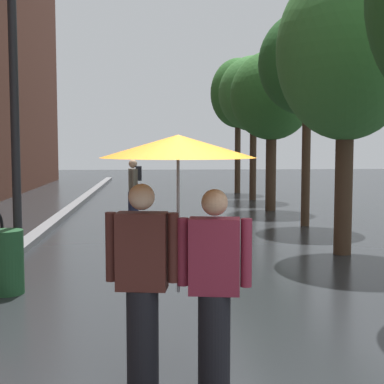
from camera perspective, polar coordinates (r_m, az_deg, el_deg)
The scene contains 10 objects.
kerb_strip at distance 14.13m, azimuth -14.01°, elevation -3.09°, with size 0.30×36.00×0.12m, color slate.
street_tree_1 at distance 10.54m, azimuth 15.37°, elevation 13.43°, with size 2.47×2.47×5.18m.
street_tree_2 at distance 13.98m, azimuth 11.61°, elevation 12.57°, with size 2.34×2.34×5.14m.
street_tree_3 at distance 17.02m, azimuth 8.06°, elevation 9.52°, with size 2.45×2.45×4.71m.
street_tree_4 at distance 20.16m, azimuth 6.24°, elevation 9.79°, with size 2.47×2.47×5.06m.
street_tree_5 at distance 23.04m, azimuth 4.68°, elevation 9.87°, with size 2.22×2.22×5.41m.
couple_under_umbrella at distance 4.46m, azimuth -1.44°, elevation -2.32°, with size 1.23×1.23×2.06m.
street_lamp_post at distance 8.12m, azimuth -17.52°, elevation 8.82°, with size 0.24×0.24×4.42m.
litter_bin at distance 7.91m, azimuth -18.21°, elevation -6.74°, with size 0.44×0.44×0.85m, color #1E4C28.
pedestrian_walking_midground at distance 14.22m, azimuth -5.92°, elevation 0.30°, with size 0.35×0.59×1.60m.
Camera 1 is at (-0.72, -3.78, 1.98)m, focal length 52.76 mm.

